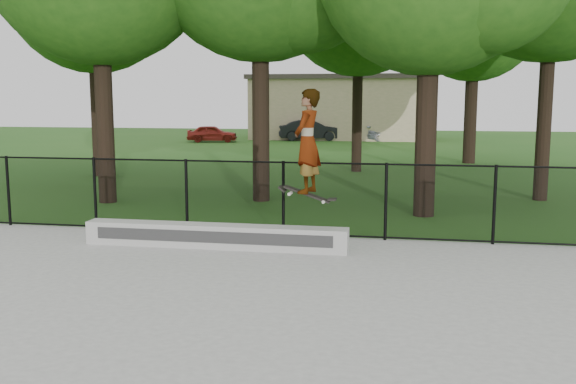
# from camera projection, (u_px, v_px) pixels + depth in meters

# --- Properties ---
(ground) EXTENTS (100.00, 100.00, 0.00)m
(ground) POSITION_uv_depth(u_px,v_px,m) (181.00, 354.00, 7.01)
(ground) COLOR #235718
(ground) RESTS_ON ground
(concrete_slab) EXTENTS (14.00, 12.00, 0.06)m
(concrete_slab) POSITION_uv_depth(u_px,v_px,m) (181.00, 352.00, 7.00)
(concrete_slab) COLOR gray
(concrete_slab) RESTS_ON ground
(grind_ledge) EXTENTS (4.89, 0.40, 0.43)m
(grind_ledge) POSITION_uv_depth(u_px,v_px,m) (215.00, 236.00, 11.73)
(grind_ledge) COLOR #A2A19D
(grind_ledge) RESTS_ON concrete_slab
(car_a) EXTENTS (3.33, 1.88, 1.08)m
(car_a) POSITION_uv_depth(u_px,v_px,m) (212.00, 133.00, 40.55)
(car_a) COLOR maroon
(car_a) RESTS_ON ground
(car_b) EXTENTS (3.99, 2.29, 1.36)m
(car_b) POSITION_uv_depth(u_px,v_px,m) (310.00, 130.00, 41.95)
(car_b) COLOR black
(car_b) RESTS_ON ground
(car_c) EXTENTS (3.53, 2.26, 1.03)m
(car_c) POSITION_uv_depth(u_px,v_px,m) (392.00, 133.00, 41.61)
(car_c) COLOR #9195A4
(car_c) RESTS_ON ground
(skater_airborne) EXTENTS (0.81, 0.73, 2.00)m
(skater_airborne) POSITION_uv_depth(u_px,v_px,m) (307.00, 143.00, 11.03)
(skater_airborne) COLOR black
(skater_airborne) RESTS_ON ground
(chainlink_fence) EXTENTS (16.06, 0.06, 1.50)m
(chainlink_fence) POSITION_uv_depth(u_px,v_px,m) (283.00, 199.00, 12.63)
(chainlink_fence) COLOR black
(chainlink_fence) RESTS_ON concrete_slab
(distant_building) EXTENTS (12.40, 6.40, 4.30)m
(distant_building) POSITION_uv_depth(u_px,v_px,m) (343.00, 107.00, 44.02)
(distant_building) COLOR #CEB190
(distant_building) RESTS_ON ground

